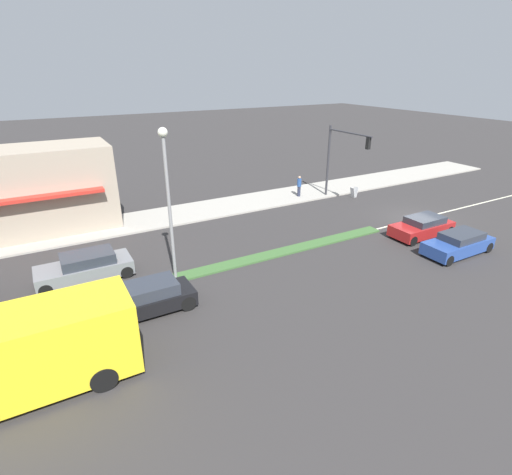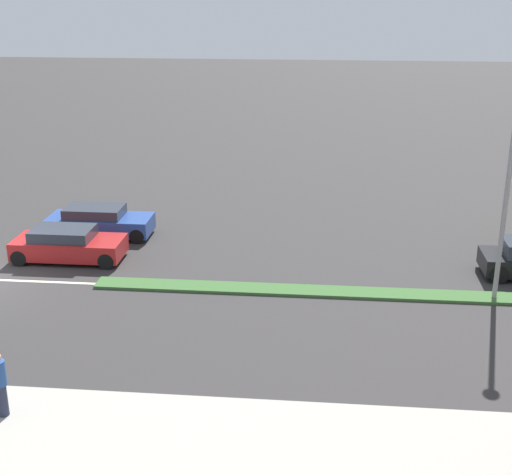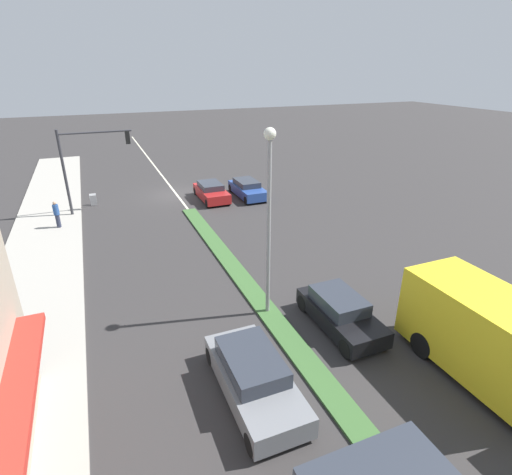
{
  "view_description": "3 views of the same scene",
  "coord_description": "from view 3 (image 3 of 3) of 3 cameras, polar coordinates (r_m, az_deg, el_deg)",
  "views": [
    {
      "loc": [
        -17.42,
        22.77,
        9.83
      ],
      "look_at": [
        -0.93,
        13.5,
        1.76
      ],
      "focal_mm": 28.0,
      "sensor_mm": 36.0,
      "label": 1
    },
    {
      "loc": [
        22.43,
        11.8,
        9.95
      ],
      "look_at": [
        -0.09,
        9.61,
        1.9
      ],
      "focal_mm": 50.0,
      "sensor_mm": 36.0,
      "label": 2
    },
    {
      "loc": [
        5.76,
        30.31,
        9.41
      ],
      "look_at": [
        -1.35,
        13.13,
        1.35
      ],
      "focal_mm": 28.0,
      "sensor_mm": 36.0,
      "label": 3
    }
  ],
  "objects": [
    {
      "name": "street_lamp",
      "position": [
        14.68,
        1.86,
        5.01
      ],
      "size": [
        0.44,
        0.44,
        7.37
      ],
      "color": "gray",
      "rests_on": "median_strip"
    },
    {
      "name": "suv_grey",
      "position": [
        12.91,
        -0.34,
        -19.26
      ],
      "size": [
        1.87,
        4.52,
        1.38
      ],
      "color": "slate",
      "rests_on": "ground"
    },
    {
      "name": "hatchback_red",
      "position": [
        30.5,
        -6.41,
        6.52
      ],
      "size": [
        1.81,
        4.14,
        1.26
      ],
      "color": "#AD1E1E",
      "rests_on": "ground"
    },
    {
      "name": "delivery_truck",
      "position": [
        14.67,
        32.36,
        -13.54
      ],
      "size": [
        2.44,
        7.5,
        2.87
      ],
      "color": "silver",
      "rests_on": "ground"
    },
    {
      "name": "ground_plane",
      "position": [
        16.53,
        2.18,
        -11.29
      ],
      "size": [
        160.0,
        160.0,
        0.0
      ],
      "primitive_type": "plane",
      "color": "#333030"
    },
    {
      "name": "coupe_blue",
      "position": [
        31.03,
        -1.23,
        6.96
      ],
      "size": [
        1.75,
        4.28,
        1.26
      ],
      "color": "#284793",
      "rests_on": "ground"
    },
    {
      "name": "sidewalk_right",
      "position": [
        15.41,
        -30.8,
        -17.89
      ],
      "size": [
        4.0,
        73.0,
        0.12
      ],
      "primitive_type": "cube",
      "color": "#A8A399",
      "rests_on": "ground"
    },
    {
      "name": "suv_black",
      "position": [
        15.98,
        11.92,
        -10.39
      ],
      "size": [
        1.75,
        4.02,
        1.35
      ],
      "color": "black",
      "rests_on": "ground"
    },
    {
      "name": "traffic_signal_main",
      "position": [
        28.78,
        -23.17,
        10.55
      ],
      "size": [
        4.59,
        0.34,
        5.6
      ],
      "color": "#333338",
      "rests_on": "sidewalk_right"
    },
    {
      "name": "warning_aframe_sign",
      "position": [
        31.31,
        -22.21,
        4.99
      ],
      "size": [
        0.45,
        0.53,
        0.84
      ],
      "color": "silver",
      "rests_on": "ground"
    },
    {
      "name": "lane_marking_center",
      "position": [
        32.25,
        -11.25,
        6.02
      ],
      "size": [
        0.16,
        60.0,
        0.01
      ],
      "primitive_type": "cube",
      "color": "beige",
      "rests_on": "ground"
    },
    {
      "name": "pedestrian",
      "position": [
        27.46,
        -26.59,
        3.06
      ],
      "size": [
        0.34,
        0.34,
        1.68
      ],
      "color": "#282D42",
      "rests_on": "sidewalk_right"
    }
  ]
}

